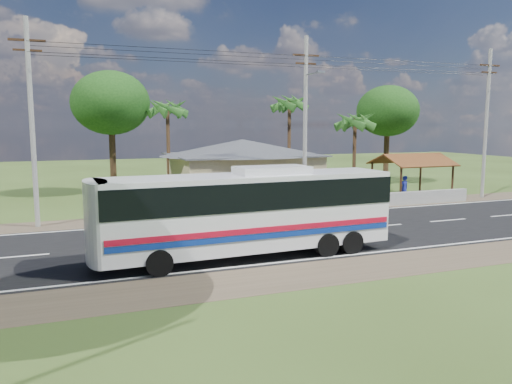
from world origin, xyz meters
The scene contains 14 objects.
ground centered at (0.00, 0.00, 0.00)m, with size 120.00×120.00×0.00m, color #2F4318.
road centered at (0.00, 0.00, 0.01)m, with size 120.00×16.00×0.03m.
house centered at (1.00, 13.00, 2.64)m, with size 12.40×10.00×5.00m.
waiting_shed centered at (13.00, 8.50, 2.73)m, with size 5.20×4.48×3.35m.
concrete_barrier centered at (12.00, 5.60, 0.45)m, with size 7.00×0.30×0.90m, color #9E9E99.
utility_poles centered at (2.67, 6.49, 5.77)m, with size 32.80×2.22×11.00m.
palm_near centered at (9.50, 11.00, 5.71)m, with size 2.80×2.80×6.70m.
palm_mid centered at (6.00, 15.50, 7.16)m, with size 2.80×2.80×8.20m.
palm_far centered at (-4.00, 16.00, 6.68)m, with size 2.80×2.80×7.70m.
tree_behind_house centered at (-8.00, 18.00, 7.12)m, with size 6.00×6.00×9.61m.
tree_behind_shed centered at (16.00, 16.00, 6.68)m, with size 5.60×5.60×9.02m.
coach_bus centered at (-4.43, -3.47, 2.15)m, with size 12.21×2.99×3.77m.
motorcycle centered at (2.80, 7.70, 0.46)m, with size 0.61×1.74×0.92m, color black.
person centered at (11.14, 6.90, 0.93)m, with size 0.68×0.45×1.86m, color navy.
Camera 1 is at (-11.35, -22.45, 5.48)m, focal length 35.00 mm.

